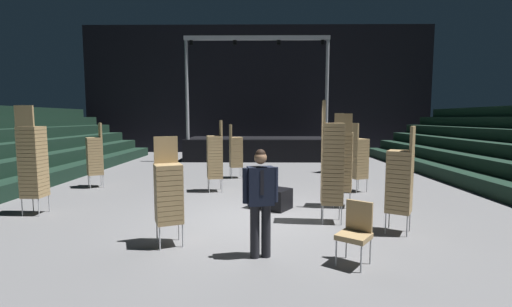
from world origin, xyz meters
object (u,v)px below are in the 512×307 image
chair_stack_rear_right (168,192)px  chair_stack_front_right (358,158)px  chair_stack_aisle_left (341,143)px  stage_riser (257,147)px  chair_stack_mid_centre (332,162)px  chair_stack_mid_right (343,161)px  chair_stack_rear_centre (215,156)px  loose_chair_near_man (356,229)px  chair_stack_aisle_right (95,155)px  chair_stack_rear_left (33,161)px  man_with_tie (261,197)px  chair_stack_front_left (400,180)px  chair_stack_mid_left (236,151)px  equipment_road_case (271,198)px

chair_stack_rear_right → chair_stack_front_right: bearing=-158.0°
chair_stack_aisle_left → stage_riser: bearing=174.6°
stage_riser → chair_stack_mid_centre: bearing=-81.9°
chair_stack_mid_right → chair_stack_rear_centre: chair_stack_mid_right is taller
chair_stack_front_right → loose_chair_near_man: size_ratio=2.17×
stage_riser → chair_stack_aisle_right: size_ratio=3.61×
chair_stack_rear_left → loose_chair_near_man: 7.15m
man_with_tie → chair_stack_rear_left: chair_stack_rear_left is taller
stage_riser → chair_stack_aisle_right: stage_riser is taller
chair_stack_rear_left → chair_stack_rear_right: size_ratio=1.32×
chair_stack_mid_centre → chair_stack_aisle_left: (1.77, 6.81, -0.08)m
chair_stack_front_right → chair_stack_rear_centre: 4.27m
stage_riser → loose_chair_near_man: size_ratio=7.83×
chair_stack_front_left → chair_stack_front_right: 3.80m
stage_riser → man_with_tie: stage_riser is taller
chair_stack_rear_right → chair_stack_mid_centre: bearing=-179.1°
chair_stack_mid_left → chair_stack_rear_right: size_ratio=1.05×
man_with_tie → chair_stack_mid_left: bearing=-95.2°
chair_stack_rear_left → chair_stack_rear_right: bearing=-27.8°
chair_stack_mid_left → chair_stack_front_left: bearing=16.5°
chair_stack_rear_left → loose_chair_near_man: (6.59, -2.68, -0.70)m
chair_stack_aisle_left → man_with_tie: bearing=-61.2°
stage_riser → chair_stack_mid_right: (2.21, -10.33, 0.51)m
chair_stack_front_left → chair_stack_rear_left: (-7.81, 1.22, 0.21)m
chair_stack_front_left → chair_stack_mid_centre: 1.36m
chair_stack_mid_centre → chair_stack_rear_right: bearing=-59.7°
chair_stack_front_right → chair_stack_aisle_right: bearing=-118.5°
chair_stack_front_left → loose_chair_near_man: size_ratio=2.17×
chair_stack_mid_left → loose_chair_near_man: bearing=3.5°
chair_stack_front_left → chair_stack_aisle_right: (-7.90, 4.38, 0.00)m
chair_stack_front_left → loose_chair_near_man: chair_stack_front_left is taller
chair_stack_rear_left → chair_stack_aisle_left: chair_stack_rear_left is taller
man_with_tie → chair_stack_mid_centre: size_ratio=0.67×
chair_stack_rear_centre → stage_riser: bearing=-20.9°
man_with_tie → equipment_road_case: man_with_tie is taller
chair_stack_mid_centre → chair_stack_aisle_left: size_ratio=1.07×
chair_stack_mid_right → chair_stack_mid_left: bearing=141.6°
chair_stack_mid_right → equipment_road_case: bearing=-157.5°
chair_stack_front_right → chair_stack_aisle_right: size_ratio=1.00×
man_with_tie → chair_stack_mid_right: 3.83m
chair_stack_front_right → chair_stack_rear_left: 8.47m
chair_stack_mid_right → chair_stack_rear_right: chair_stack_mid_right is taller
stage_riser → chair_stack_front_right: bearing=-70.2°
chair_stack_mid_right → chair_stack_rear_left: chair_stack_rear_left is taller
man_with_tie → chair_stack_front_right: (2.91, 5.02, 0.05)m
chair_stack_mid_centre → equipment_road_case: (-1.23, 1.15, -1.03)m
chair_stack_front_left → chair_stack_rear_left: chair_stack_rear_left is taller
chair_stack_front_left → chair_stack_rear_centre: (-4.01, 3.78, 0.04)m
chair_stack_front_right → chair_stack_mid_left: (-3.81, 2.37, -0.04)m
chair_stack_aisle_right → loose_chair_near_man: 8.88m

